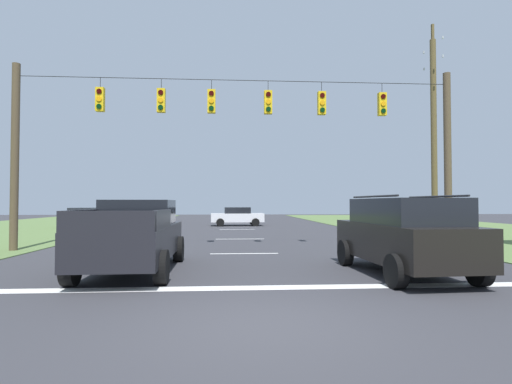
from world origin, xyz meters
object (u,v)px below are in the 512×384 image
(overhead_signal_span, at_px, (240,143))
(utility_pole_mid_right, at_px, (434,133))
(suv_black, at_px, (403,234))
(distant_car_oncoming, at_px, (83,217))
(pickup_truck, at_px, (135,236))
(distant_car_crossing_white, at_px, (237,216))

(overhead_signal_span, relative_size, utility_pole_mid_right, 1.63)
(suv_black, bearing_deg, overhead_signal_span, 124.13)
(suv_black, bearing_deg, distant_car_oncoming, 126.70)
(distant_car_oncoming, bearing_deg, utility_pole_mid_right, -28.48)
(pickup_truck, relative_size, suv_black, 1.11)
(overhead_signal_span, relative_size, suv_black, 3.64)
(overhead_signal_span, relative_size, distant_car_crossing_white, 4.06)
(overhead_signal_span, bearing_deg, distant_car_crossing_white, 89.23)
(distant_car_crossing_white, xyz_separation_m, distant_car_oncoming, (-11.64, -2.20, 0.00))
(pickup_truck, bearing_deg, overhead_signal_span, 59.16)
(overhead_signal_span, height_order, distant_car_oncoming, overhead_signal_span)
(pickup_truck, distance_m, suv_black, 7.16)
(distant_car_oncoming, bearing_deg, distant_car_crossing_white, 10.73)
(overhead_signal_span, distance_m, distant_car_crossing_white, 17.32)
(distant_car_crossing_white, bearing_deg, distant_car_oncoming, -169.27)
(overhead_signal_span, xyz_separation_m, pickup_truck, (-3.00, -5.02, -3.32))
(overhead_signal_span, xyz_separation_m, utility_pole_mid_right, (9.84, 3.23, 1.10))
(suv_black, distance_m, utility_pole_mid_right, 11.73)
(suv_black, distance_m, distant_car_crossing_white, 23.33)
(overhead_signal_span, distance_m, utility_pole_mid_right, 10.41)
(suv_black, relative_size, distant_car_crossing_white, 1.11)
(suv_black, bearing_deg, pickup_truck, 171.86)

